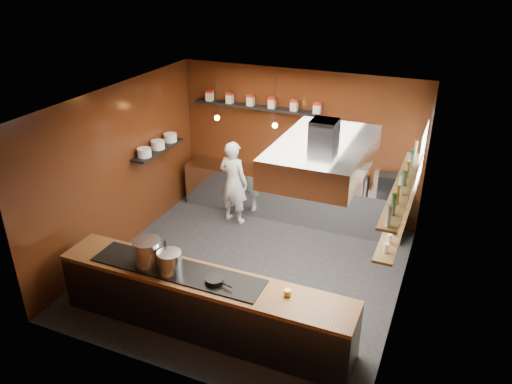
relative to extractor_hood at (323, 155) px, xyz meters
The scene contains 26 objects.
floor 2.85m from the extractor_hood, 162.90° to the left, with size 5.00×5.00×0.00m, color black.
back_wall 3.33m from the extractor_hood, 114.15° to the left, with size 5.00×5.00×0.00m, color #3A190A.
left_wall 3.95m from the extractor_hood, behind, with size 5.00×5.00×0.00m, color #3A190A.
right_wall 1.62m from the extractor_hood, 18.43° to the left, with size 5.00×5.00×0.00m, color #464228.
ceiling 1.45m from the extractor_hood, 162.90° to the left, with size 5.00×5.00×0.00m, color silver.
window_pane 2.47m from the extractor_hood, 61.29° to the left, with size 1.00×1.00×0.00m, color white.
prep_counter 3.54m from the extractor_hood, 116.83° to the left, with size 4.60×0.65×0.90m, color silver.
pass_counter 2.70m from the extractor_hood, 137.38° to the right, with size 4.40×0.72×0.94m.
tin_shelf 3.54m from the extractor_hood, 128.56° to the left, with size 2.60×0.26×0.04m, color black.
plate_shelf 4.02m from the extractor_hood, 158.96° to the left, with size 0.30×1.40×0.04m, color black.
bottle_shelf_upper 1.38m from the extractor_hood, 33.94° to the left, with size 0.26×2.80×0.04m, color brown.
bottle_shelf_lower 1.64m from the extractor_hood, 33.94° to the left, with size 0.26×2.80×0.04m, color brown.
extractor_hood is the anchor object (origin of this frame).
pendant_left 3.44m from the extractor_hood, 142.13° to the left, with size 0.10×0.10×0.95m.
pendant_right 2.60m from the extractor_hood, 125.54° to the left, with size 0.10×0.10×0.95m.
storage_tins 3.44m from the extractor_hood, 126.60° to the left, with size 2.43×0.13×0.22m.
plate_stacks 3.99m from the extractor_hood, 158.96° to the left, with size 0.26×1.16×0.16m.
bottles 1.33m from the extractor_hood, 33.94° to the left, with size 0.06×2.66×0.24m.
wine_glasses 1.59m from the extractor_hood, 33.94° to the left, with size 0.07×2.37×0.13m.
stockpot_large 2.82m from the extractor_hood, 149.81° to the right, with size 0.41×0.41×0.39m, color silver.
stockpot_small 2.58m from the extractor_hood, 143.54° to the right, with size 0.34×0.34×0.32m, color silver.
utensil_crock 2.66m from the extractor_hood, 148.27° to the right, with size 0.14×0.14×0.18m, color silver.
frying_pan 2.25m from the extractor_hood, 129.96° to the right, with size 0.43×0.27×0.07m.
butter_jar 1.91m from the extractor_hood, 93.11° to the right, with size 0.10×0.10×0.09m, color yellow.
espresso_machine 3.04m from the extractor_hood, 77.32° to the left, with size 0.36×0.34×0.36m, color black.
chef 3.44m from the extractor_hood, 139.75° to the left, with size 0.63×0.41×1.72m, color silver.
Camera 1 is at (2.94, -6.57, 5.00)m, focal length 35.00 mm.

